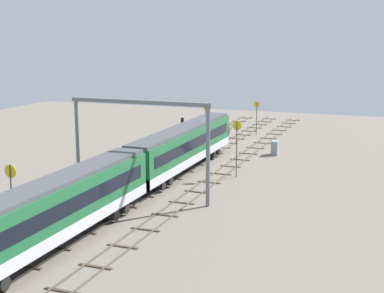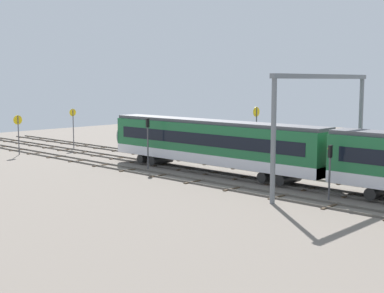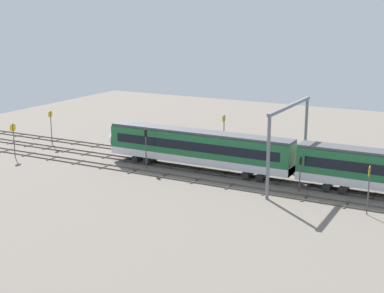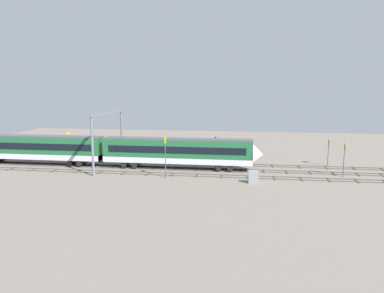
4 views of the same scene
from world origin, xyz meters
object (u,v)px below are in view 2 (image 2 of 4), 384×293
at_px(overhead_gantry, 322,108).
at_px(speed_sign_distant_end, 256,128).
at_px(train, 324,157).
at_px(speed_sign_far_trackside, 73,122).
at_px(signal_light_trackside_approach, 148,136).
at_px(signal_light_trackside_departure, 330,164).
at_px(relay_cabinet, 178,146).
at_px(speed_sign_near_foreground, 18,128).

xyz_separation_m(overhead_gantry, speed_sign_distant_end, (10.81, -5.93, -2.53)).
xyz_separation_m(train, speed_sign_far_trackside, (36.97, -1.77, 0.63)).
bearing_deg(speed_sign_far_trackside, signal_light_trackside_approach, 167.37).
bearing_deg(signal_light_trackside_departure, signal_light_trackside_approach, 0.36).
relative_size(train, speed_sign_far_trackside, 10.02).
bearing_deg(signal_light_trackside_departure, relay_cabinet, -21.16).
bearing_deg(overhead_gantry, train, 151.01).
height_order(overhead_gantry, speed_sign_distant_end, overhead_gantry).
bearing_deg(speed_sign_near_foreground, speed_sign_distant_end, -153.97).
relative_size(train, overhead_gantry, 3.71).
bearing_deg(signal_light_trackside_approach, speed_sign_near_foreground, 10.91).
bearing_deg(signal_light_trackside_approach, speed_sign_distant_end, -126.94).
distance_m(train, overhead_gantry, 3.81).
bearing_deg(overhead_gantry, relay_cabinet, -17.29).
height_order(speed_sign_far_trackside, signal_light_trackside_approach, speed_sign_far_trackside).
relative_size(overhead_gantry, speed_sign_distant_end, 2.27).
distance_m(train, relay_cabinet, 25.07).
xyz_separation_m(speed_sign_distant_end, signal_light_trackside_departure, (-13.05, 8.58, -1.27)).
bearing_deg(overhead_gantry, signal_light_trackside_departure, 130.36).
bearing_deg(speed_sign_distant_end, overhead_gantry, 151.24).
bearing_deg(signal_light_trackside_approach, signal_light_trackside_departure, -179.64).
bearing_deg(signal_light_trackside_departure, overhead_gantry, -49.64).
relative_size(speed_sign_distant_end, relay_cabinet, 3.44).
distance_m(signal_light_trackside_approach, relay_cabinet, 11.99).
xyz_separation_m(speed_sign_near_foreground, speed_sign_distant_end, (-25.16, -12.29, 0.78)).
relative_size(speed_sign_far_trackside, signal_light_trackside_approach, 1.01).
bearing_deg(signal_light_trackside_departure, speed_sign_distant_end, -33.30).
bearing_deg(speed_sign_distant_end, speed_sign_far_trackside, 9.69).
distance_m(speed_sign_distant_end, signal_light_trackside_departure, 15.67).
bearing_deg(speed_sign_near_foreground, signal_light_trackside_approach, -169.09).
xyz_separation_m(speed_sign_far_trackside, signal_light_trackside_departure, (-38.80, 4.18, -0.65)).
bearing_deg(relay_cabinet, train, 162.49).
xyz_separation_m(train, speed_sign_distant_end, (11.23, -6.17, 1.25)).
distance_m(train, speed_sign_near_foreground, 36.90).
bearing_deg(train, overhead_gantry, -28.99).
distance_m(speed_sign_far_trackside, speed_sign_distant_end, 26.12).
height_order(overhead_gantry, speed_sign_near_foreground, overhead_gantry).
relative_size(speed_sign_far_trackside, signal_light_trackside_departure, 1.26).
relative_size(train, speed_sign_near_foreground, 10.96).
bearing_deg(overhead_gantry, signal_light_trackside_approach, 9.07).
distance_m(overhead_gantry, signal_light_trackside_approach, 17.86).
bearing_deg(train, speed_sign_far_trackside, -2.74).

